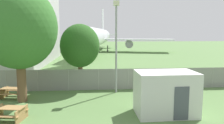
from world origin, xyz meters
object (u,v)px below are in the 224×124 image
object	(u,v)px
tree_near_hangar	(19,28)
tree_left_of_cabin	(80,46)
airplane	(97,37)
picnic_bench_open_grass	(13,92)
portable_cabin	(166,93)
picnic_bench_near_cabin	(9,112)

from	to	relation	value
tree_near_hangar	tree_left_of_cabin	xyz separation A→B (m)	(3.91, 3.30, -1.47)
airplane	picnic_bench_open_grass	bearing A→B (deg)	-2.57
airplane	portable_cabin	size ratio (longest dim) A/B	13.67
portable_cabin	airplane	bearing A→B (deg)	93.81
airplane	picnic_bench_near_cabin	xyz separation A→B (m)	(-5.46, -43.46, -3.33)
tree_near_hangar	tree_left_of_cabin	distance (m)	5.32
portable_cabin	tree_left_of_cabin	xyz separation A→B (m)	(-5.43, 6.51, 2.46)
portable_cabin	tree_near_hangar	size ratio (longest dim) A/B	0.43
picnic_bench_near_cabin	picnic_bench_open_grass	world-z (taller)	same
picnic_bench_near_cabin	tree_left_of_cabin	size ratio (longest dim) A/B	0.34
picnic_bench_near_cabin	tree_left_of_cabin	bearing A→B (deg)	62.04
airplane	portable_cabin	world-z (taller)	airplane
picnic_bench_open_grass	tree_near_hangar	bearing A→B (deg)	-42.79
picnic_bench_near_cabin	picnic_bench_open_grass	xyz separation A→B (m)	(-1.34, 4.37, -0.00)
picnic_bench_near_cabin	tree_near_hangar	bearing A→B (deg)	95.53
picnic_bench_near_cabin	picnic_bench_open_grass	bearing A→B (deg)	107.01
airplane	tree_near_hangar	bearing A→B (deg)	-0.94
airplane	tree_near_hangar	distance (m)	40.46
picnic_bench_open_grass	tree_left_of_cabin	size ratio (longest dim) A/B	0.33
picnic_bench_near_cabin	tree_left_of_cabin	xyz separation A→B (m)	(3.58, 6.74, 3.27)
picnic_bench_open_grass	picnic_bench_near_cabin	bearing A→B (deg)	-72.99
airplane	tree_left_of_cabin	bearing A→B (deg)	4.36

